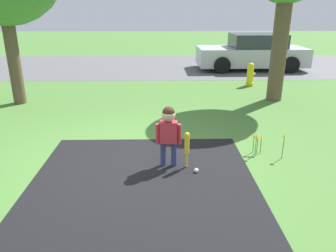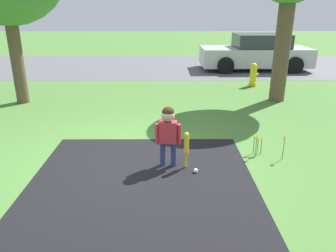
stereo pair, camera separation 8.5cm
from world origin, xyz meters
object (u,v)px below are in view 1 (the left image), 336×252
Objects in this scene: parked_car at (252,53)px; baseball_bat at (187,145)px; child at (169,128)px; fire_hydrant at (250,75)px; sports_ball at (196,170)px.

baseball_bat is at bearing 68.47° from parked_car.
child is 1.66× the size of baseball_bat.
fire_hydrant is 3.07m from parked_car.
parked_car is at bearing 69.13° from baseball_bat.
child is 0.78m from sports_ball.
fire_hydrant is at bearing 68.07° from child.
parked_car is (0.82, 2.95, 0.29)m from fire_hydrant.
parked_car is at bearing 70.33° from sports_ball.
fire_hydrant reaches higher than baseball_bat.
child is 0.23× the size of parked_car.
child is at bearing 149.09° from sports_ball.
fire_hydrant is (2.31, 5.79, 0.32)m from sports_ball.
fire_hydrant reaches higher than sports_ball.
parked_car reaches higher than baseball_bat.
sports_ball is 0.10× the size of fire_hydrant.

